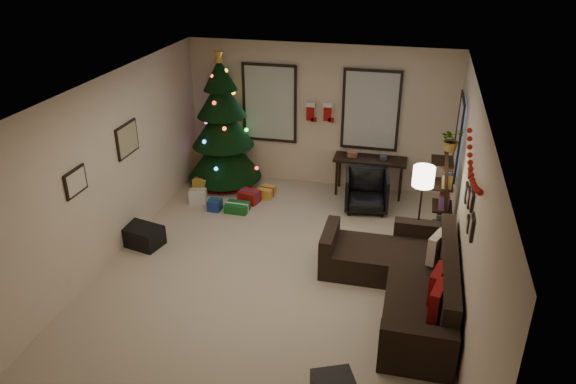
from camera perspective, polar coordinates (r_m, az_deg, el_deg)
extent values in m
plane|color=#BDAA8F|center=(7.89, -1.75, -9.33)|extent=(7.00, 7.00, 0.00)
plane|color=white|center=(6.72, -2.06, 9.89)|extent=(7.00, 7.00, 0.00)
plane|color=beige|center=(10.38, 3.26, 7.82)|extent=(5.00, 0.00, 5.00)
plane|color=beige|center=(8.18, -19.05, 1.35)|extent=(0.00, 7.00, 7.00)
plane|color=beige|center=(7.03, 18.19, -2.59)|extent=(0.00, 7.00, 7.00)
cube|color=#728CB2|center=(10.49, -1.91, 9.20)|extent=(0.94, 0.02, 1.35)
cube|color=beige|center=(10.49, -1.91, 9.20)|extent=(0.94, 0.03, 1.35)
cube|color=#728CB2|center=(10.17, 8.58, 8.39)|extent=(0.94, 0.02, 1.35)
cube|color=beige|center=(10.17, 8.58, 8.39)|extent=(0.94, 0.03, 1.35)
cube|color=#728CB2|center=(9.31, 17.34, 5.52)|extent=(0.05, 0.27, 1.17)
cube|color=beige|center=(9.31, 17.34, 5.52)|extent=(0.05, 0.45, 1.17)
cylinder|color=black|center=(10.86, -6.53, 1.78)|extent=(0.10, 0.10, 0.31)
cone|color=black|center=(10.67, -6.65, 4.09)|extent=(1.42, 1.42, 0.99)
cone|color=black|center=(10.48, -6.81, 7.02)|extent=(1.17, 1.17, 0.84)
cone|color=black|center=(10.32, -6.97, 9.77)|extent=(0.92, 0.92, 0.73)
cone|color=black|center=(10.22, -7.09, 12.03)|extent=(0.63, 0.63, 0.58)
cylinder|color=maroon|center=(10.91, -6.49, 1.12)|extent=(1.15, 1.15, 0.04)
cube|color=gold|center=(10.24, -2.20, 0.00)|extent=(0.25, 0.30, 0.18)
cube|color=#14591E|center=(9.75, -5.28, -1.60)|extent=(0.40, 0.30, 0.15)
cube|color=maroon|center=(10.04, -4.03, -0.47)|extent=(0.35, 0.28, 0.22)
cube|color=silver|center=(10.12, -9.33, -0.47)|extent=(0.30, 0.22, 0.25)
cube|color=navy|center=(9.82, -7.60, -1.34)|extent=(0.22, 0.22, 0.20)
cube|color=gold|center=(10.52, -8.92, 0.71)|extent=(0.26, 0.26, 0.28)
cube|color=black|center=(7.51, 13.40, -10.33)|extent=(0.85, 2.26, 0.40)
cube|color=black|center=(7.29, 16.30, -7.84)|extent=(0.20, 2.26, 0.46)
cube|color=black|center=(6.47, 13.22, -15.80)|extent=(0.85, 0.20, 0.62)
cube|color=black|center=(8.49, 13.70, -4.91)|extent=(0.85, 0.20, 0.62)
cube|color=black|center=(8.11, 7.70, -6.84)|extent=(0.80, 0.85, 0.40)
cube|color=black|center=(8.10, 4.29, -5.77)|extent=(0.18, 0.85, 0.62)
cube|color=maroon|center=(6.68, 15.20, -10.93)|extent=(0.21, 0.44, 0.43)
cube|color=maroon|center=(6.98, 15.19, -9.20)|extent=(0.22, 0.44, 0.42)
cube|color=beige|center=(7.74, 15.16, -5.55)|extent=(0.26, 0.42, 0.40)
cube|color=black|center=(10.22, 8.52, 3.35)|extent=(1.33, 0.47, 0.05)
cylinder|color=black|center=(10.25, 5.04, 1.41)|extent=(0.05, 0.05, 0.66)
cylinder|color=black|center=(10.59, 5.36, 2.23)|extent=(0.05, 0.05, 0.66)
cylinder|color=black|center=(10.16, 11.55, 0.75)|extent=(0.05, 0.05, 0.66)
cylinder|color=black|center=(10.51, 11.66, 1.60)|extent=(0.05, 0.05, 0.66)
imported|color=black|center=(9.76, 8.13, 0.08)|extent=(0.76, 0.72, 0.70)
cube|color=black|center=(8.47, 16.04, -1.30)|extent=(0.05, 0.05, 1.65)
cube|color=black|center=(8.87, 15.99, -0.04)|extent=(0.05, 0.05, 1.65)
cube|color=black|center=(8.90, 15.43, -3.55)|extent=(0.30, 0.46, 0.03)
cube|color=black|center=(8.73, 15.71, -1.44)|extent=(0.30, 0.46, 0.03)
cube|color=black|center=(8.57, 16.00, 0.74)|extent=(0.30, 0.46, 0.03)
cube|color=black|center=(8.43, 16.30, 2.99)|extent=(0.30, 0.46, 0.03)
imported|color=#4C4C4C|center=(8.38, 16.67, 5.59)|extent=(0.55, 0.54, 0.47)
cylinder|color=black|center=(8.69, 12.98, -6.33)|extent=(0.26, 0.26, 0.03)
cylinder|color=black|center=(8.38, 13.40, -2.67)|extent=(0.03, 0.03, 1.23)
cylinder|color=white|center=(8.09, 13.88, 1.58)|extent=(0.31, 0.31, 0.29)
cube|color=black|center=(8.74, -16.34, 5.25)|extent=(0.04, 0.60, 0.50)
cube|color=tan|center=(8.74, -16.34, 5.25)|extent=(0.01, 0.54, 0.45)
cube|color=black|center=(7.69, -21.17, 0.99)|extent=(0.04, 0.45, 0.35)
cube|color=beige|center=(7.69, -21.17, 0.99)|extent=(0.01, 0.41, 0.31)
cube|color=black|center=(6.40, 18.52, -3.47)|extent=(0.03, 0.22, 0.28)
cube|color=black|center=(6.65, 18.54, -0.91)|extent=(0.03, 0.18, 0.22)
cube|color=black|center=(6.78, 18.19, -3.18)|extent=(0.03, 0.20, 0.16)
cube|color=black|center=(7.01, 18.24, -0.54)|extent=(0.03, 0.26, 0.20)
cube|color=black|center=(7.37, 18.00, -0.07)|extent=(0.03, 0.18, 0.24)
cube|color=black|center=(7.25, 18.32, 2.07)|extent=(0.03, 0.16, 0.16)
cube|color=#990F0C|center=(10.26, 2.31, 8.23)|extent=(0.14, 0.04, 0.30)
cube|color=white|center=(10.21, 2.33, 9.03)|extent=(0.16, 0.05, 0.08)
cube|color=#990F0C|center=(10.28, 2.68, 7.51)|extent=(0.10, 0.04, 0.08)
cube|color=#990F0C|center=(10.15, 4.11, 8.18)|extent=(0.14, 0.04, 0.30)
cube|color=white|center=(10.11, 4.14, 8.99)|extent=(0.16, 0.05, 0.08)
cube|color=#990F0C|center=(10.18, 4.48, 7.45)|extent=(0.10, 0.04, 0.08)
cube|color=black|center=(8.97, -14.90, -4.41)|extent=(0.70, 0.55, 0.31)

